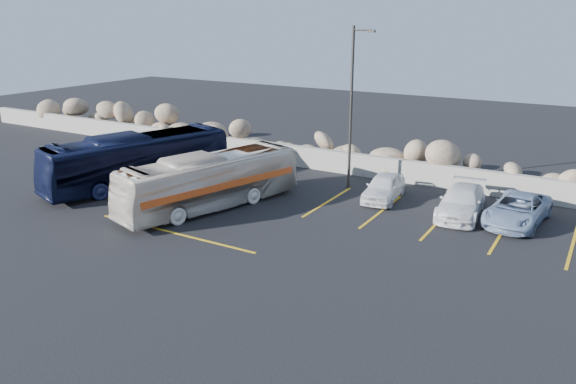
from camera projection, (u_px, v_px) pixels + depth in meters
The scene contains 10 objects.
ground at pixel (190, 239), 22.17m from camera, with size 90.00×90.00×0.00m, color black.
seawall at pixel (327, 160), 31.84m from camera, with size 60.00×0.40×1.20m, color gray.
riprap_pile at pixel (337, 144), 32.61m from camera, with size 54.00×2.80×2.60m, color #8C735B, non-canonical shape.
parking_lines at pixel (355, 218), 24.48m from camera, with size 18.16×9.36×0.01m.
lamppost at pixel (352, 104), 27.43m from camera, with size 1.14×0.18×8.00m.
vintage_bus at pixel (210, 181), 25.51m from camera, with size 2.11×9.00×2.51m, color silver.
tour_coach at pixel (138, 160), 28.83m from camera, with size 2.30×9.81×2.73m, color #0F1533.
car_a at pixel (384, 187), 26.77m from camera, with size 1.46×3.63×1.24m, color white.
car_c at pixel (461, 202), 24.64m from camera, with size 1.75×4.30×1.25m, color white.
car_d at pixel (517, 210), 23.70m from camera, with size 2.04×4.43×1.23m, color #8298B9.
Camera 1 is at (13.81, -15.73, 8.47)m, focal length 35.00 mm.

